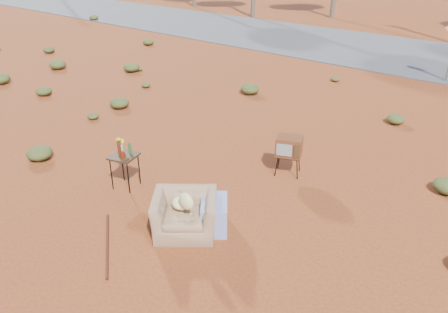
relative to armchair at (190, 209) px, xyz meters
The scene contains 7 objects.
ground 0.74m from the armchair, behind, with size 140.00×140.00×0.00m, color brown.
highway 15.09m from the armchair, 92.28° to the left, with size 140.00×7.00×0.04m, color #565659.
armchair is the anchor object (origin of this frame).
tv_unit 2.80m from the armchair, 86.04° to the left, with size 0.65×0.59×0.85m.
side_table 2.11m from the armchair, behind, with size 0.61×0.61×0.99m.
rusty_bar 1.47m from the armchair, 123.70° to the right, with size 0.05×0.05×1.69m, color #4C1D14.
scrub_patch 4.71m from the armchair, 107.64° to the left, with size 17.49×8.07×0.33m.
Camera 1 is at (4.95, -4.46, 4.51)m, focal length 35.00 mm.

